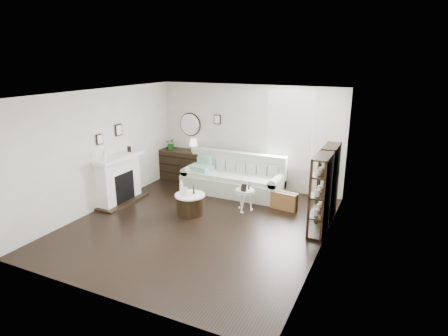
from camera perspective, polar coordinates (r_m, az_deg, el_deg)
The scene contains 18 objects.
room at distance 9.55m, azimuth 7.79°, elevation 5.75°, with size 5.50×5.50×5.50m.
fireplace at distance 9.23m, azimuth -15.68°, elevation -1.89°, with size 0.50×1.40×1.84m.
shelf_unit_far at distance 8.31m, azimuth 15.68°, elevation -2.03°, with size 0.30×0.80×1.60m.
shelf_unit_near at distance 7.47m, azimuth 14.47°, elevation -4.04°, with size 0.30×0.80×1.60m.
sofa at distance 9.60m, azimuth 1.45°, elevation -1.84°, with size 2.60×0.90×1.01m.
quilt at distance 9.77m, azimuth -3.41°, elevation 0.04°, with size 0.55×0.45×0.14m, color #268D64.
suitcase at distance 8.70m, azimuth 9.16°, elevation -4.96°, with size 0.61×0.20×0.40m, color brown.
dresser at distance 10.69m, azimuth -6.35°, elevation 0.50°, with size 1.28×0.55×0.85m.
table_lamp at distance 10.35m, azimuth -4.69°, elevation 3.49°, with size 0.23×0.23×0.36m, color white, non-canonical shape.
potted_plant at distance 10.66m, azimuth -8.06°, elevation 3.67°, with size 0.29×0.25×0.33m, color #225E1A.
drum_table at distance 8.36m, azimuth -5.18°, elevation -5.48°, with size 0.66×0.66×0.46m.
pedestal_table at distance 8.40m, azimuth 3.19°, elevation -3.60°, with size 0.43×0.43×0.52m.
eiffel_drum at distance 8.25m, azimuth -4.64°, elevation -3.33°, with size 0.12×0.12×0.21m, color black, non-canonical shape.
bottle_drum at distance 8.25m, azimuth -6.50°, elevation -2.92°, with size 0.08×0.08×0.33m, color silver.
card_frame_drum at distance 8.13m, azimuth -6.11°, elevation -3.65°, with size 0.16×0.01×0.21m, color white.
eiffel_ped at distance 8.35m, azimuth 3.81°, elevation -2.73°, with size 0.11×0.11×0.19m, color black, non-canonical shape.
flask_ped at distance 8.38m, azimuth 2.79°, elevation -2.41°, with size 0.13×0.13×0.25m, color silver, non-canonical shape.
card_frame_ped at distance 8.25m, azimuth 3.03°, elevation -3.02°, with size 0.13×0.01×0.17m, color black.
Camera 1 is at (3.53, -6.26, 3.36)m, focal length 30.00 mm.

